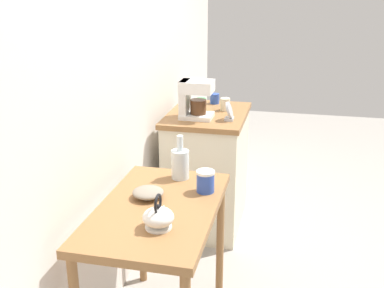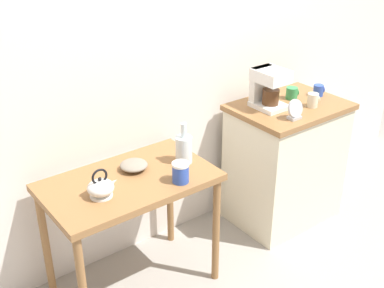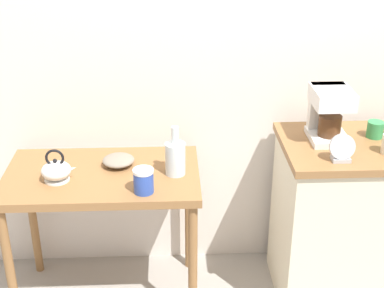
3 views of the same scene
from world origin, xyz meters
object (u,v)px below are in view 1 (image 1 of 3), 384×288
Objects in this scene: glass_carafe_vase at (180,163)px; canister_enamel at (205,181)px; bowl_stoneware at (148,193)px; mug_blue at (215,99)px; teakettle at (158,217)px; mug_small_cream at (225,104)px; table_clock at (229,112)px; mug_tall_green at (201,104)px; coffee_maker at (194,98)px.

canister_enamel is at bearing -130.34° from glass_carafe_vase.
mug_blue reaches higher than bowl_stoneware.
mug_small_cream reaches higher than teakettle.
table_clock is at bearing -164.68° from mug_small_cream.
mug_small_cream is at bearing -8.29° from bowl_stoneware.
mug_blue is 0.85× the size of mug_small_cream.
mug_tall_green reaches higher than mug_blue.
mug_small_cream is 0.18m from mug_tall_green.
canister_enamel is (0.13, -0.26, 0.03)m from bowl_stoneware.
mug_tall_green is at bearing 13.01° from canister_enamel.
coffee_maker is 0.26m from table_clock.
mug_tall_green is at bearing 91.20° from mug_small_cream.
mug_small_cream is (1.26, -0.18, 0.15)m from bowl_stoneware.
coffee_maker reaches higher than mug_tall_green.
canister_enamel is 1.24× the size of mug_small_cream.
mug_small_cream is at bearing 4.02° from canister_enamel.
teakettle is 0.65× the size of coffee_maker.
mug_blue is at bearing -9.09° from coffee_maker.
canister_enamel is 0.90m from table_clock.
table_clock is at bearing 0.79° from canister_enamel.
table_clock is at bearing -13.85° from bowl_stoneware.
teakettle is 1.55m from mug_tall_green.
table_clock is (0.74, -0.16, 0.10)m from glass_carafe_vase.
canister_enamel is at bearing -17.19° from teakettle.
bowl_stoneware is at bearing 179.81° from coffee_maker.
glass_carafe_vase is at bearing -174.79° from mug_tall_green.
glass_carafe_vase is 0.94× the size of coffee_maker.
mug_tall_green is (1.26, -0.00, 0.14)m from bowl_stoneware.
glass_carafe_vase reaches higher than teakettle.
teakettle is (-0.27, -0.14, 0.02)m from bowl_stoneware.
bowl_stoneware is 1.81× the size of mug_tall_green.
coffee_maker is 3.01× the size of mug_tall_green.
mug_tall_green reaches higher than teakettle.
glass_carafe_vase is at bearing 4.59° from teakettle.
mug_blue is at bearing -19.87° from mug_tall_green.
bowl_stoneware is at bearing 177.14° from mug_blue.
teakettle is at bearing -153.43° from bowl_stoneware.
mug_tall_green reaches higher than canister_enamel.
mug_blue is at bearing -2.86° from bowl_stoneware.
teakettle is 1.84× the size of mug_small_cream.
glass_carafe_vase reaches higher than bowl_stoneware.
mug_tall_green is at bearing 4.99° from teakettle.
glass_carafe_vase is 0.99m from mug_tall_green.
coffee_maker reaches higher than canister_enamel.
bowl_stoneware is at bearing 179.86° from mug_tall_green.
mug_small_cream reaches higher than mug_blue.
bowl_stoneware is 1.70× the size of mug_small_cream.
mug_small_cream reaches higher than bowl_stoneware.
mug_tall_green is 0.68× the size of table_clock.
teakettle is at bearing 178.25° from mug_small_cream.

